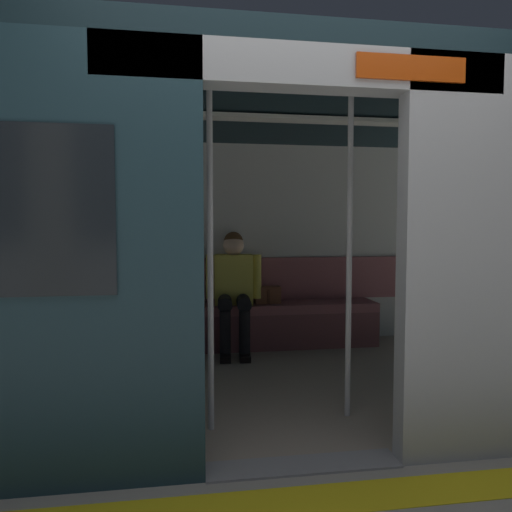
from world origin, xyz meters
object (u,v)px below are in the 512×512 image
at_px(train_car, 254,193).
at_px(bench_seat, 245,315).
at_px(book, 190,303).
at_px(grab_pole_far, 349,257).
at_px(person_seated, 234,283).
at_px(handbag, 267,295).
at_px(grab_pole_door, 210,259).

height_order(train_car, bench_seat, train_car).
bearing_deg(book, grab_pole_far, 85.54).
bearing_deg(book, person_seated, 133.10).
bearing_deg(bench_seat, train_car, 86.48).
height_order(train_car, handbag, train_car).
relative_size(train_car, grab_pole_far, 3.08).
bearing_deg(book, handbag, 145.35).
relative_size(bench_seat, grab_pole_door, 1.31).
xyz_separation_m(book, grab_pole_far, (-0.99, 1.83, 0.57)).
bearing_deg(grab_pole_far, grab_pole_door, 4.66).
relative_size(person_seated, grab_pole_far, 0.57).
relative_size(handbag, grab_pole_far, 0.13).
xyz_separation_m(person_seated, book, (0.43, -0.11, -0.21)).
bearing_deg(handbag, grab_pole_door, 70.09).
height_order(bench_seat, book, book).
xyz_separation_m(train_car, bench_seat, (-0.07, -1.08, -1.14)).
relative_size(grab_pole_door, grab_pole_far, 1.00).
height_order(bench_seat, person_seated, person_seated).
relative_size(bench_seat, grab_pole_far, 1.31).
bearing_deg(grab_pole_far, person_seated, -71.96).
relative_size(person_seated, grab_pole_door, 0.57).
height_order(person_seated, grab_pole_far, grab_pole_far).
bearing_deg(handbag, grab_pole_far, 96.55).
bearing_deg(grab_pole_far, handbag, -83.45).
relative_size(train_car, handbag, 24.62).
distance_m(person_seated, grab_pole_door, 1.86).
bearing_deg(grab_pole_door, train_car, -116.37).
relative_size(train_car, book, 29.09).
bearing_deg(grab_pole_far, book, -61.44).
relative_size(book, grab_pole_far, 0.11).
bearing_deg(train_car, handbag, -105.18).
distance_m(handbag, grab_pole_far, 1.88).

